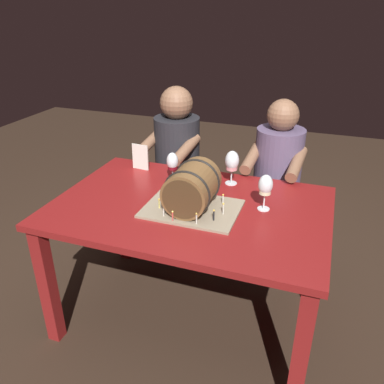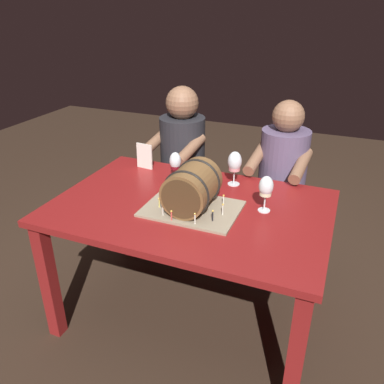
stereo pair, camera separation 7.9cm
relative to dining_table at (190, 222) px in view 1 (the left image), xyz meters
name	(u,v)px [view 1 (the left image)]	position (x,y,z in m)	size (l,w,h in m)	color
ground_plane	(190,314)	(0.00, 0.00, -0.65)	(8.00, 8.00, 0.00)	#332319
dining_table	(190,222)	(0.00, 0.00, 0.00)	(1.42, 0.94, 0.75)	maroon
barrel_cake	(192,190)	(0.03, -0.05, 0.22)	(0.47, 0.35, 0.25)	gray
wine_glass_white	(265,186)	(0.37, 0.08, 0.23)	(0.07, 0.07, 0.19)	white
wine_glass_red	(172,163)	(-0.20, 0.26, 0.22)	(0.07, 0.07, 0.17)	white
wine_glass_rose	(232,162)	(0.13, 0.33, 0.24)	(0.08, 0.08, 0.20)	white
menu_card	(140,157)	(-0.46, 0.35, 0.18)	(0.11, 0.01, 0.16)	silver
person_seated_left	(177,179)	(-0.35, 0.70, -0.10)	(0.39, 0.48, 1.21)	black
person_seated_right	(274,196)	(0.35, 0.70, -0.12)	(0.37, 0.47, 1.18)	#372D40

